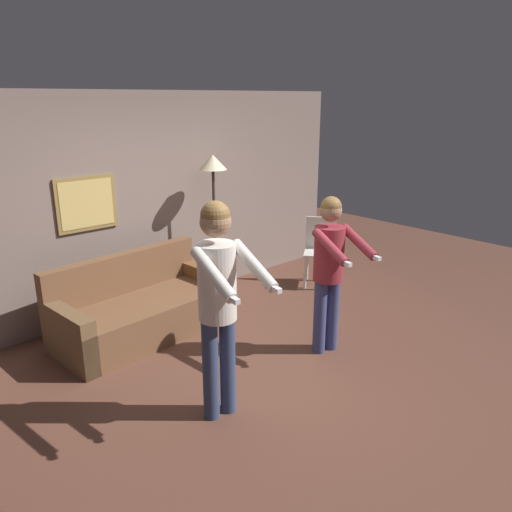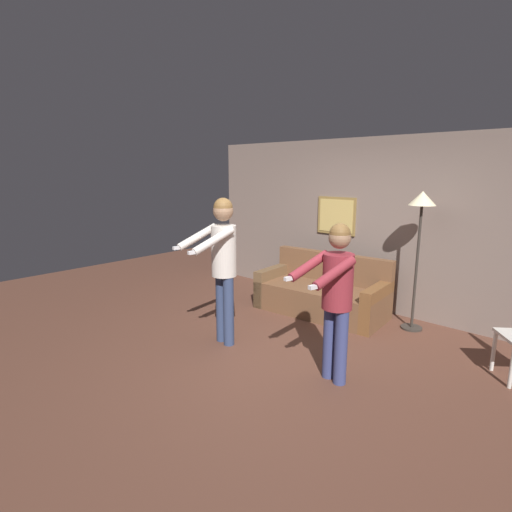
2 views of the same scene
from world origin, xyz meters
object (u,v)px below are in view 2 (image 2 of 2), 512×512
object	(u,v)px
couch	(322,295)
torchiere_lamp	(421,215)
person_standing_left	(223,256)
person_standing_right	(336,289)

from	to	relation	value
couch	torchiere_lamp	size ratio (longest dim) A/B	1.06
couch	person_standing_left	world-z (taller)	person_standing_left
couch	torchiere_lamp	xyz separation A→B (m)	(1.26, 0.29, 1.28)
person_standing_left	person_standing_right	size ratio (longest dim) A/B	1.11
couch	person_standing_left	size ratio (longest dim) A/B	1.09
couch	person_standing_right	distance (m)	2.14
torchiere_lamp	person_standing_right	xyz separation A→B (m)	(-0.05, -1.92, -0.58)
torchiere_lamp	person_standing_left	xyz separation A→B (m)	(-1.54, -2.05, -0.45)
torchiere_lamp	person_standing_right	bearing A→B (deg)	-91.60
couch	person_standing_right	size ratio (longest dim) A/B	1.21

